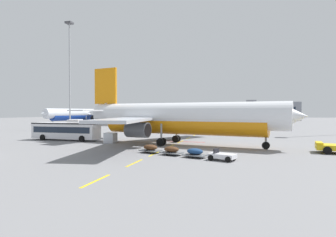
{
  "coord_description": "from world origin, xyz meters",
  "views": [
    {
      "loc": [
        28.06,
        -22.64,
        4.84
      ],
      "look_at": [
        15.63,
        22.84,
        3.73
      ],
      "focal_mm": 30.16,
      "sensor_mm": 36.0,
      "label": 1
    }
  ],
  "objects_px": {
    "baggage_train": "(183,151)",
    "uld_cargo_container": "(111,138)",
    "apron_shuttle_bus": "(66,130)",
    "airliner_mid_left": "(79,114)",
    "apron_light_mast_near": "(70,64)",
    "airliner_foreground": "(178,118)",
    "catering_truck": "(76,126)"
  },
  "relations": [
    {
      "from": "baggage_train",
      "to": "uld_cargo_container",
      "type": "xyz_separation_m",
      "value": [
        -13.66,
        9.84,
        0.27
      ]
    },
    {
      "from": "apron_shuttle_bus",
      "to": "baggage_train",
      "type": "xyz_separation_m",
      "value": [
        22.98,
        -11.75,
        -1.22
      ]
    },
    {
      "from": "airliner_mid_left",
      "to": "apron_light_mast_near",
      "type": "distance_m",
      "value": 39.49
    },
    {
      "from": "apron_light_mast_near",
      "to": "uld_cargo_container",
      "type": "bearing_deg",
      "value": -46.67
    },
    {
      "from": "airliner_foreground",
      "to": "catering_truck",
      "type": "distance_m",
      "value": 31.47
    },
    {
      "from": "apron_shuttle_bus",
      "to": "catering_truck",
      "type": "relative_size",
      "value": 1.64
    },
    {
      "from": "baggage_train",
      "to": "uld_cargo_container",
      "type": "relative_size",
      "value": 6.93
    },
    {
      "from": "airliner_foreground",
      "to": "uld_cargo_container",
      "type": "xyz_separation_m",
      "value": [
        -10.5,
        -1.0,
        -3.15
      ]
    },
    {
      "from": "apron_shuttle_bus",
      "to": "airliner_mid_left",
      "type": "bearing_deg",
      "value": 121.02
    },
    {
      "from": "apron_light_mast_near",
      "to": "baggage_train",
      "type": "bearing_deg",
      "value": -43.36
    },
    {
      "from": "baggage_train",
      "to": "airliner_mid_left",
      "type": "bearing_deg",
      "value": 129.65
    },
    {
      "from": "airliner_mid_left",
      "to": "apron_shuttle_bus",
      "type": "distance_m",
      "value": 68.05
    },
    {
      "from": "airliner_foreground",
      "to": "apron_light_mast_near",
      "type": "xyz_separation_m",
      "value": [
        -36.89,
        26.97,
        13.98
      ]
    },
    {
      "from": "airliner_foreground",
      "to": "apron_light_mast_near",
      "type": "bearing_deg",
      "value": 143.82
    },
    {
      "from": "apron_shuttle_bus",
      "to": "baggage_train",
      "type": "distance_m",
      "value": 25.84
    },
    {
      "from": "airliner_foreground",
      "to": "uld_cargo_container",
      "type": "distance_m",
      "value": 11.01
    },
    {
      "from": "airliner_foreground",
      "to": "airliner_mid_left",
      "type": "distance_m",
      "value": 80.72
    },
    {
      "from": "airliner_mid_left",
      "to": "uld_cargo_container",
      "type": "distance_m",
      "value": 74.85
    },
    {
      "from": "airliner_mid_left",
      "to": "apron_light_mast_near",
      "type": "bearing_deg",
      "value": -60.82
    },
    {
      "from": "airliner_foreground",
      "to": "catering_truck",
      "type": "height_order",
      "value": "airliner_foreground"
    },
    {
      "from": "airliner_foreground",
      "to": "baggage_train",
      "type": "xyz_separation_m",
      "value": [
        3.15,
        -10.84,
        -3.42
      ]
    },
    {
      "from": "airliner_foreground",
      "to": "baggage_train",
      "type": "height_order",
      "value": "airliner_foreground"
    },
    {
      "from": "uld_cargo_container",
      "to": "catering_truck",
      "type": "bearing_deg",
      "value": 135.89
    },
    {
      "from": "apron_light_mast_near",
      "to": "catering_truck",
      "type": "bearing_deg",
      "value": -50.69
    },
    {
      "from": "apron_shuttle_bus",
      "to": "uld_cargo_container",
      "type": "distance_m",
      "value": 9.57
    },
    {
      "from": "catering_truck",
      "to": "uld_cargo_container",
      "type": "height_order",
      "value": "catering_truck"
    },
    {
      "from": "uld_cargo_container",
      "to": "baggage_train",
      "type": "bearing_deg",
      "value": -35.77
    },
    {
      "from": "apron_shuttle_bus",
      "to": "catering_truck",
      "type": "distance_m",
      "value": 16.3
    },
    {
      "from": "airliner_foreground",
      "to": "catering_truck",
      "type": "relative_size",
      "value": 4.69
    },
    {
      "from": "airliner_mid_left",
      "to": "apron_shuttle_bus",
      "type": "bearing_deg",
      "value": -58.98
    },
    {
      "from": "baggage_train",
      "to": "apron_shuttle_bus",
      "type": "bearing_deg",
      "value": 152.92
    },
    {
      "from": "airliner_mid_left",
      "to": "apron_shuttle_bus",
      "type": "height_order",
      "value": "airliner_mid_left"
    }
  ]
}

